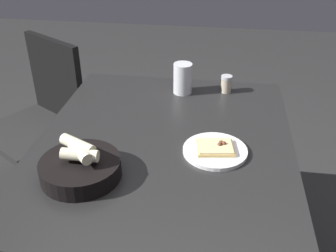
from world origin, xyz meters
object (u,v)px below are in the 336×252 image
at_px(bread_basket, 80,166).
at_px(pizza_plate, 215,150).
at_px(dining_table, 164,155).
at_px(beer_glass, 183,80).
at_px(chair_near, 43,112).
at_px(pepper_shaker, 226,85).

bearing_deg(bread_basket, pizza_plate, -154.95).
height_order(dining_table, beer_glass, beer_glass).
relative_size(beer_glass, chair_near, 0.16).
relative_size(bread_basket, chair_near, 0.29).
bearing_deg(bread_basket, chair_near, -56.74).
distance_m(dining_table, bread_basket, 0.35).
bearing_deg(pepper_shaker, beer_glass, 9.88).
bearing_deg(beer_glass, bread_basket, 69.18).
xyz_separation_m(pepper_shaker, chair_near, (0.98, -0.12, -0.28)).
xyz_separation_m(dining_table, bread_basket, (0.23, 0.24, 0.10)).
bearing_deg(chair_near, pepper_shaker, 172.92).
bearing_deg(bread_basket, dining_table, -133.58).
distance_m(beer_glass, chair_near, 0.85).
xyz_separation_m(pizza_plate, chair_near, (0.95, -0.62, -0.26)).
xyz_separation_m(pizza_plate, pepper_shaker, (-0.03, -0.50, 0.02)).
bearing_deg(pepper_shaker, chair_near, -7.08).
relative_size(dining_table, pizza_plate, 5.04).
bearing_deg(chair_near, beer_glass, 168.78).
bearing_deg(bread_basket, pepper_shaker, -122.77).
relative_size(dining_table, chair_near, 1.29).
bearing_deg(dining_table, pepper_shaker, -115.56).
height_order(pizza_plate, chair_near, chair_near).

